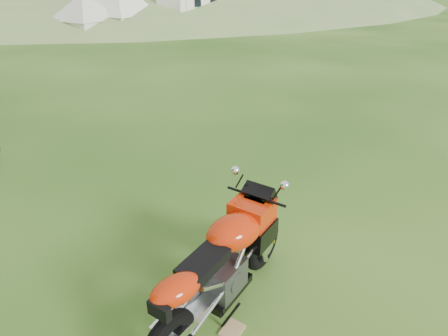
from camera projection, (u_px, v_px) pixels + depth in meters
ground at (238, 208)px, 5.70m from camera, size 120.00×120.00×0.00m
hillside at (176, 2)px, 46.72m from camera, size 80.00×64.00×8.00m
hedgerow at (176, 2)px, 46.72m from camera, size 36.00×1.20×8.60m
sport_motorcycle at (223, 261)px, 3.66m from camera, size 2.30×1.22×1.34m
plywood_board at (232, 330)px, 3.73m from camera, size 0.29×0.26×0.02m
tent_mid at (85, 13)px, 21.33m from camera, size 3.55×3.55×2.38m
tent_right at (119, 7)px, 22.60m from camera, size 4.22×4.22×2.81m
caravan at (194, 8)px, 24.74m from camera, size 5.48×3.66×2.36m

